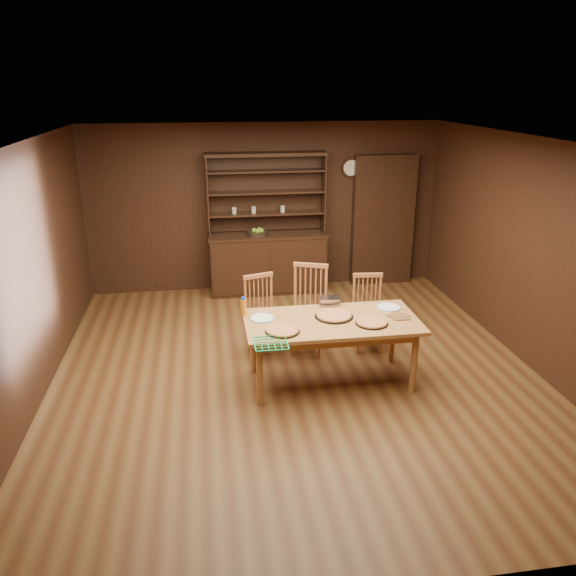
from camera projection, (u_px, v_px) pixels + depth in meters
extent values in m
plane|color=brown|center=(296.00, 373.00, 6.49)|extent=(6.00, 6.00, 0.00)
plane|color=silver|center=(298.00, 142.00, 5.59)|extent=(6.00, 6.00, 0.00)
plane|color=#321D10|center=(265.00, 208.00, 8.82)|extent=(5.50, 0.00, 5.50)
plane|color=#321D10|center=(382.00, 424.00, 3.25)|extent=(5.50, 0.00, 5.50)
plane|color=#321D10|center=(28.00, 279.00, 5.65)|extent=(0.00, 6.00, 6.00)
plane|color=#321D10|center=(533.00, 255.00, 6.42)|extent=(0.00, 6.00, 6.00)
cube|color=#321B10|center=(268.00, 264.00, 8.87)|extent=(1.80, 0.50, 0.90)
cube|color=#321B10|center=(268.00, 235.00, 8.71)|extent=(1.84, 0.52, 0.04)
cube|color=#321B10|center=(265.00, 192.00, 8.70)|extent=(1.80, 0.02, 1.20)
cube|color=#321B10|center=(208.00, 196.00, 8.44)|extent=(0.02, 0.32, 1.20)
cube|color=#321B10|center=(323.00, 192.00, 8.69)|extent=(0.02, 0.32, 1.20)
cube|color=#321B10|center=(266.00, 154.00, 8.36)|extent=(1.84, 0.34, 0.05)
cylinder|color=#AFA794|center=(234.00, 210.00, 8.58)|extent=(0.07, 0.07, 0.10)
cylinder|color=#AFA794|center=(254.00, 210.00, 8.62)|extent=(0.07, 0.07, 0.10)
cube|color=#321B10|center=(383.00, 221.00, 9.08)|extent=(1.00, 0.18, 2.10)
cylinder|color=#321B10|center=(351.00, 168.00, 8.76)|extent=(0.30, 0.04, 0.30)
cylinder|color=beige|center=(351.00, 168.00, 8.74)|extent=(0.24, 0.01, 0.24)
cube|color=#C07E42|center=(332.00, 322.00, 6.05)|extent=(1.88, 0.94, 0.04)
cylinder|color=#C07E42|center=(260.00, 374.00, 5.73)|extent=(0.07, 0.07, 0.71)
cylinder|color=#C07E42|center=(253.00, 344.00, 6.39)|extent=(0.07, 0.07, 0.71)
cylinder|color=#C07E42|center=(414.00, 363.00, 5.96)|extent=(0.07, 0.07, 0.71)
cylinder|color=#C07E42|center=(392.00, 335.00, 6.63)|extent=(0.07, 0.07, 0.71)
cube|color=#C57943|center=(264.00, 322.00, 6.84)|extent=(0.50, 0.48, 0.04)
cylinder|color=#C57943|center=(257.00, 345.00, 6.73)|extent=(0.03, 0.03, 0.39)
cylinder|color=#C57943|center=(248.00, 336.00, 6.97)|extent=(0.03, 0.03, 0.39)
cylinder|color=#C57943|center=(280.00, 340.00, 6.85)|extent=(0.03, 0.03, 0.39)
cylinder|color=#C57943|center=(271.00, 331.00, 7.09)|extent=(0.03, 0.03, 0.39)
cube|color=#C57943|center=(258.00, 276.00, 6.79)|extent=(0.38, 0.15, 0.05)
cube|color=#C57943|center=(308.00, 317.00, 6.85)|extent=(0.57, 0.56, 0.04)
cylinder|color=#C57943|center=(291.00, 339.00, 6.82)|extent=(0.04, 0.04, 0.44)
cylinder|color=#C57943|center=(296.00, 329.00, 7.11)|extent=(0.04, 0.04, 0.44)
cylinder|color=#C57943|center=(319.00, 342.00, 6.75)|extent=(0.04, 0.04, 0.44)
cylinder|color=#C57943|center=(323.00, 331.00, 7.05)|extent=(0.04, 0.04, 0.44)
cube|color=#C57943|center=(311.00, 265.00, 6.81)|extent=(0.41, 0.18, 0.05)
cube|color=#C57943|center=(368.00, 319.00, 6.95)|extent=(0.42, 0.40, 0.04)
cylinder|color=#C57943|center=(358.00, 340.00, 6.89)|extent=(0.03, 0.03, 0.37)
cylinder|color=#C57943|center=(354.00, 330.00, 7.15)|extent=(0.03, 0.03, 0.37)
cylinder|color=#C57943|center=(381.00, 339.00, 6.90)|extent=(0.03, 0.03, 0.37)
cylinder|color=#C57943|center=(377.00, 330.00, 7.16)|extent=(0.03, 0.03, 0.37)
cube|color=#C57943|center=(368.00, 275.00, 6.92)|extent=(0.37, 0.07, 0.05)
cylinder|color=black|center=(282.00, 332.00, 5.75)|extent=(0.36, 0.36, 0.01)
cylinder|color=tan|center=(282.00, 330.00, 5.75)|extent=(0.33, 0.33, 0.02)
torus|color=#C58346|center=(282.00, 330.00, 5.75)|extent=(0.34, 0.34, 0.03)
cylinder|color=black|center=(372.00, 323.00, 5.95)|extent=(0.35, 0.35, 0.01)
cylinder|color=tan|center=(372.00, 322.00, 5.94)|extent=(0.32, 0.32, 0.02)
torus|color=#C58346|center=(372.00, 322.00, 5.94)|extent=(0.33, 0.33, 0.03)
cylinder|color=black|center=(334.00, 317.00, 6.12)|extent=(0.42, 0.42, 0.01)
cylinder|color=tan|center=(334.00, 315.00, 6.11)|extent=(0.38, 0.38, 0.02)
torus|color=#C58346|center=(334.00, 315.00, 6.11)|extent=(0.39, 0.39, 0.03)
cylinder|color=white|center=(262.00, 318.00, 6.07)|extent=(0.26, 0.26, 0.01)
torus|color=#334E9A|center=(262.00, 318.00, 6.07)|extent=(0.26, 0.26, 0.01)
cylinder|color=white|center=(389.00, 307.00, 6.36)|extent=(0.27, 0.27, 0.01)
torus|color=#334E9A|center=(389.00, 307.00, 6.36)|extent=(0.27, 0.27, 0.01)
cube|color=silver|center=(329.00, 301.00, 6.43)|extent=(0.24, 0.18, 0.09)
cylinder|color=orange|center=(243.00, 307.00, 6.14)|extent=(0.06, 0.06, 0.18)
cylinder|color=#132F9C|center=(243.00, 299.00, 6.11)|extent=(0.04, 0.04, 0.03)
cube|color=#B51420|center=(398.00, 316.00, 6.13)|extent=(0.25, 0.25, 0.01)
cube|color=#B51420|center=(400.00, 317.00, 6.11)|extent=(0.19, 0.19, 0.01)
cylinder|color=black|center=(257.00, 233.00, 8.62)|extent=(0.31, 0.31, 0.06)
sphere|color=#70AA2D|center=(254.00, 230.00, 8.60)|extent=(0.08, 0.08, 0.08)
sphere|color=#70AA2D|center=(259.00, 230.00, 8.64)|extent=(0.08, 0.08, 0.08)
sphere|color=#70AA2D|center=(258.00, 231.00, 8.56)|extent=(0.08, 0.08, 0.08)
sphere|color=#70AA2D|center=(261.00, 230.00, 8.59)|extent=(0.08, 0.08, 0.08)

